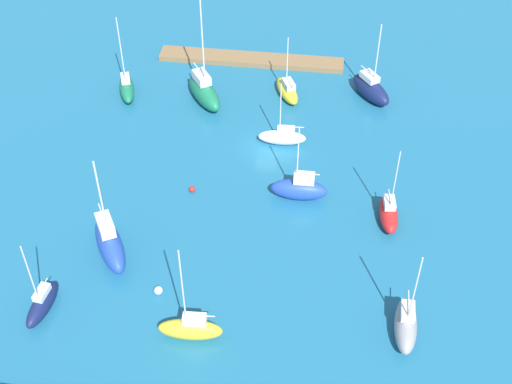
% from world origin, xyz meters
% --- Properties ---
extents(water, '(160.00, 160.00, 0.00)m').
position_xyz_m(water, '(0.00, 0.00, 0.00)').
color(water, '#1E668C').
rests_on(water, ground).
extents(pier_dock, '(24.49, 2.96, 0.69)m').
position_xyz_m(pier_dock, '(4.16, -17.63, 0.34)').
color(pier_dock, olive).
rests_on(pier_dock, ground).
extents(sailboat_green_by_breakwater, '(3.64, 6.25, 10.90)m').
position_xyz_m(sailboat_green_by_breakwater, '(18.52, -8.08, 1.04)').
color(sailboat_green_by_breakwater, '#19724C').
rests_on(sailboat_green_by_breakwater, water).
extents(sailboat_blue_lone_north, '(5.95, 2.08, 9.38)m').
position_xyz_m(sailboat_blue_lone_north, '(-4.40, 7.93, 1.32)').
color(sailboat_blue_lone_north, '#2347B2').
rests_on(sailboat_blue_lone_north, water).
extents(sailboat_yellow_outer_mooring, '(5.70, 1.93, 11.12)m').
position_xyz_m(sailboat_yellow_outer_mooring, '(3.39, 26.80, 1.23)').
color(sailboat_yellow_outer_mooring, yellow).
rests_on(sailboat_yellow_outer_mooring, water).
extents(sailboat_navy_mid_basin, '(5.92, 6.84, 10.35)m').
position_xyz_m(sailboat_navy_mid_basin, '(-11.62, -11.37, 1.33)').
color(sailboat_navy_mid_basin, '#141E4C').
rests_on(sailboat_navy_mid_basin, water).
extents(sailboat_red_near_pier, '(2.33, 5.42, 9.39)m').
position_xyz_m(sailboat_red_near_pier, '(-13.66, 10.19, 1.05)').
color(sailboat_red_near_pier, red).
rests_on(sailboat_red_near_pier, water).
extents(sailboat_white_far_north, '(5.53, 1.86, 8.19)m').
position_xyz_m(sailboat_white_far_north, '(-1.72, -0.90, 0.97)').
color(sailboat_white_far_north, white).
rests_on(sailboat_white_far_north, water).
extents(sailboat_gray_center_basin, '(2.08, 5.94, 10.22)m').
position_xyz_m(sailboat_gray_center_basin, '(-15.01, 23.97, 1.21)').
color(sailboat_gray_center_basin, gray).
rests_on(sailboat_gray_center_basin, water).
extents(sailboat_green_far_south, '(6.34, 7.79, 14.06)m').
position_xyz_m(sailboat_green_far_south, '(8.66, -7.89, 1.52)').
color(sailboat_green_far_south, '#19724C').
rests_on(sailboat_green_far_south, water).
extents(sailboat_blue_inner_mooring, '(5.80, 7.74, 12.22)m').
position_xyz_m(sailboat_blue_inner_mooring, '(12.96, 18.32, 1.67)').
color(sailboat_blue_inner_mooring, '#2347B2').
rests_on(sailboat_blue_inner_mooring, water).
extents(sailboat_yellow_off_beacon, '(4.17, 6.00, 8.17)m').
position_xyz_m(sailboat_yellow_off_beacon, '(-1.36, -10.20, 1.02)').
color(sailboat_yellow_off_beacon, yellow).
rests_on(sailboat_yellow_off_beacon, water).
extents(sailboat_navy_east_end, '(2.17, 5.46, 8.80)m').
position_xyz_m(sailboat_navy_east_end, '(17.14, 25.68, 0.99)').
color(sailboat_navy_east_end, '#141E4C').
rests_on(sailboat_navy_east_end, water).
extents(mooring_buoy_red, '(0.67, 0.67, 0.67)m').
position_xyz_m(mooring_buoy_red, '(6.98, 8.45, 0.33)').
color(mooring_buoy_red, red).
rests_on(mooring_buoy_red, water).
extents(mooring_buoy_white, '(0.80, 0.80, 0.80)m').
position_xyz_m(mooring_buoy_white, '(7.34, 22.42, 0.40)').
color(mooring_buoy_white, white).
rests_on(mooring_buoy_white, water).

